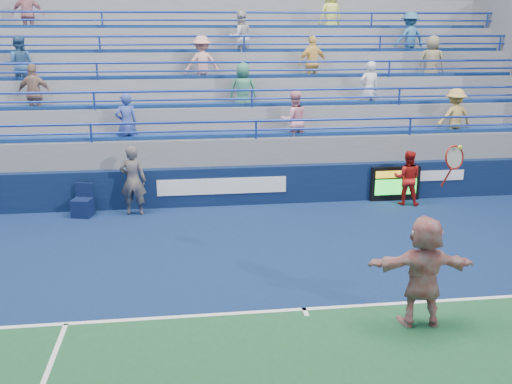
{
  "coord_description": "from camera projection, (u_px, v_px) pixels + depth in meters",
  "views": [
    {
      "loc": [
        -2.02,
        -8.97,
        4.8
      ],
      "look_at": [
        -0.54,
        2.5,
        1.5
      ],
      "focal_mm": 40.0,
      "sensor_mm": 36.0,
      "label": 1
    }
  ],
  "objects": [
    {
      "name": "ground",
      "position": [
        304.0,
        310.0,
        10.12
      ],
      "size": [
        120.0,
        120.0,
        0.0
      ],
      "primitive_type": "plane",
      "color": "#333538"
    },
    {
      "name": "sponsor_wall",
      "position": [
        257.0,
        185.0,
        16.17
      ],
      "size": [
        18.0,
        0.32,
        1.1
      ],
      "color": "#0A173C",
      "rests_on": "ground"
    },
    {
      "name": "bleacher_stand",
      "position": [
        243.0,
        128.0,
        19.5
      ],
      "size": [
        18.0,
        5.6,
        6.13
      ],
      "color": "slate",
      "rests_on": "ground"
    },
    {
      "name": "serve_speed_board",
      "position": [
        395.0,
        184.0,
        16.5
      ],
      "size": [
        1.46,
        0.18,
        1.01
      ],
      "color": "black",
      "rests_on": "ground"
    },
    {
      "name": "judge_chair",
      "position": [
        83.0,
        206.0,
        15.13
      ],
      "size": [
        0.59,
        0.6,
        0.87
      ],
      "color": "#0C173B",
      "rests_on": "ground"
    },
    {
      "name": "tennis_player",
      "position": [
        423.0,
        271.0,
        9.4
      ],
      "size": [
        1.82,
        0.73,
        3.08
      ],
      "color": "silver",
      "rests_on": "ground"
    },
    {
      "name": "line_judge",
      "position": [
        133.0,
        181.0,
        15.1
      ],
      "size": [
        0.74,
        0.53,
        1.89
      ],
      "primitive_type": "imported",
      "rotation": [
        0.0,
        0.0,
        3.02
      ],
      "color": "#16183C",
      "rests_on": "ground"
    },
    {
      "name": "ball_girl",
      "position": [
        407.0,
        178.0,
        16.04
      ],
      "size": [
        0.92,
        0.83,
        1.56
      ],
      "primitive_type": "imported",
      "rotation": [
        0.0,
        0.0,
        2.76
      ],
      "color": "#AA1613",
      "rests_on": "ground"
    }
  ]
}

